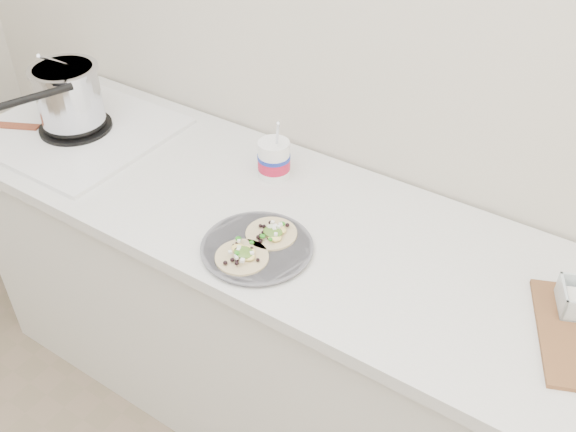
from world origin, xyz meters
The scene contains 5 objects.
counter centered at (0.00, 1.43, 0.45)m, with size 2.44×0.66×0.90m.
stove centered at (-0.92, 1.40, 0.99)m, with size 0.58×0.54×0.28m.
taco_plate centered at (-0.08, 1.25, 0.92)m, with size 0.29×0.29×0.04m.
tub centered at (-0.23, 1.56, 0.97)m, with size 0.10×0.10×0.22m.
bacon_plate centered at (-1.10, 1.30, 0.91)m, with size 0.25×0.25×0.02m.
Camera 1 is at (0.69, 0.25, 2.00)m, focal length 40.00 mm.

